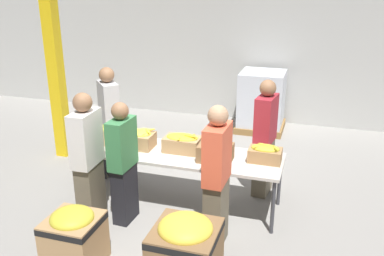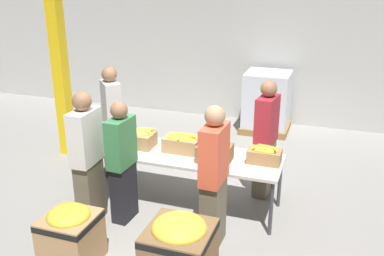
# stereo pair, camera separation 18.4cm
# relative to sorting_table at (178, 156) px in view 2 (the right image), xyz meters

# --- Properties ---
(ground_plane) EXTENTS (30.00, 30.00, 0.00)m
(ground_plane) POSITION_rel_sorting_table_xyz_m (0.00, 0.00, -0.73)
(ground_plane) COLOR gray
(wall_back) EXTENTS (16.00, 0.08, 4.00)m
(wall_back) POSITION_rel_sorting_table_xyz_m (0.00, 3.99, 1.27)
(wall_back) COLOR #B7B7B2
(wall_back) RESTS_ON ground_plane
(sorting_table) EXTENTS (2.85, 0.86, 0.78)m
(sorting_table) POSITION_rel_sorting_table_xyz_m (0.00, 0.00, 0.00)
(sorting_table) COLOR beige
(sorting_table) RESTS_ON ground_plane
(banana_box_0) EXTENTS (0.40, 0.26, 0.28)m
(banana_box_0) POSITION_rel_sorting_table_xyz_m (-1.10, 0.03, 0.19)
(banana_box_0) COLOR tan
(banana_box_0) RESTS_ON sorting_table
(banana_box_1) EXTENTS (0.44, 0.33, 0.28)m
(banana_box_1) POSITION_rel_sorting_table_xyz_m (-0.59, 0.03, 0.18)
(banana_box_1) COLOR tan
(banana_box_1) RESTS_ON sorting_table
(banana_box_2) EXTENTS (0.50, 0.33, 0.27)m
(banana_box_2) POSITION_rel_sorting_table_xyz_m (0.04, 0.07, 0.17)
(banana_box_2) COLOR tan
(banana_box_2) RESTS_ON sorting_table
(banana_box_3) EXTENTS (0.44, 0.36, 0.29)m
(banana_box_3) POSITION_rel_sorting_table_xyz_m (0.55, -0.09, 0.18)
(banana_box_3) COLOR olive
(banana_box_3) RESTS_ON sorting_table
(banana_box_4) EXTENTS (0.42, 0.27, 0.25)m
(banana_box_4) POSITION_rel_sorting_table_xyz_m (1.18, 0.06, 0.16)
(banana_box_4) COLOR #A37A4C
(banana_box_4) RESTS_ON sorting_table
(volunteer_0) EXTENTS (0.49, 0.51, 1.76)m
(volunteer_0) POSITION_rel_sorting_table_xyz_m (-1.35, 0.62, 0.14)
(volunteer_0) COLOR black
(volunteer_0) RESTS_ON ground_plane
(volunteer_1) EXTENTS (0.24, 0.45, 1.63)m
(volunteer_1) POSITION_rel_sorting_table_xyz_m (-0.53, -0.62, 0.08)
(volunteer_1) COLOR black
(volunteer_1) RESTS_ON ground_plane
(volunteer_2) EXTENTS (0.29, 0.49, 1.72)m
(volunteer_2) POSITION_rel_sorting_table_xyz_m (1.09, 0.66, 0.13)
(volunteer_2) COLOR #6B604C
(volunteer_2) RESTS_ON ground_plane
(volunteer_3) EXTENTS (0.25, 0.47, 1.75)m
(volunteer_3) POSITION_rel_sorting_table_xyz_m (0.74, -0.76, 0.14)
(volunteer_3) COLOR #6B604C
(volunteer_3) RESTS_ON ground_plane
(volunteer_4) EXTENTS (0.25, 0.48, 1.76)m
(volunteer_4) POSITION_rel_sorting_table_xyz_m (-0.92, -0.80, 0.15)
(volunteer_4) COLOR #6B604C
(volunteer_4) RESTS_ON ground_plane
(donation_bin_0) EXTENTS (0.57, 0.57, 0.70)m
(donation_bin_0) POSITION_rel_sorting_table_xyz_m (-0.65, -1.64, -0.36)
(donation_bin_0) COLOR tan
(donation_bin_0) RESTS_ON ground_plane
(donation_bin_1) EXTENTS (0.66, 0.66, 0.84)m
(donation_bin_1) POSITION_rel_sorting_table_xyz_m (0.64, -1.64, -0.29)
(donation_bin_1) COLOR olive
(donation_bin_1) RESTS_ON ground_plane
(support_pillar) EXTENTS (0.21, 0.21, 4.00)m
(support_pillar) POSITION_rel_sorting_table_xyz_m (-2.53, 1.03, 1.27)
(support_pillar) COLOR yellow
(support_pillar) RESTS_ON ground_plane
(pallet_stack_0) EXTENTS (0.95, 0.95, 1.22)m
(pallet_stack_0) POSITION_rel_sorting_table_xyz_m (0.65, 3.39, -0.13)
(pallet_stack_0) COLOR olive
(pallet_stack_0) RESTS_ON ground_plane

